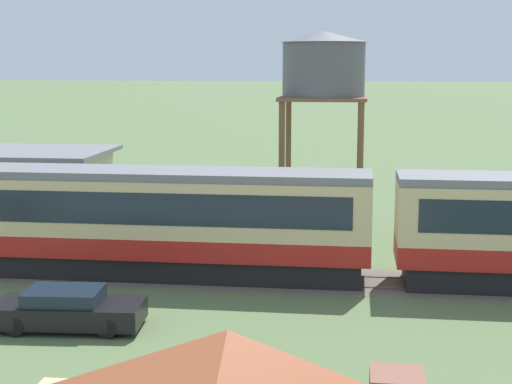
% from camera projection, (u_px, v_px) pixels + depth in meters
% --- Properties ---
extents(ground_plane, '(600.00, 600.00, 0.00)m').
position_uv_depth(ground_plane, '(139.00, 270.00, 31.05)').
color(ground_plane, '#566B42').
extents(passenger_train, '(53.20, 2.91, 4.13)m').
position_uv_depth(passenger_train, '(154.00, 217.00, 30.03)').
color(passenger_train, '#AD1E19').
rests_on(passenger_train, ground_plane).
extents(railway_track, '(113.41, 3.60, 0.04)m').
position_uv_depth(railway_track, '(309.00, 280.00, 29.66)').
color(railway_track, '#665B51').
rests_on(railway_track, ground_plane).
extents(water_tower, '(4.02, 4.02, 9.56)m').
position_uv_depth(water_tower, '(324.00, 70.00, 36.20)').
color(water_tower, brown).
rests_on(water_tower, ground_plane).
extents(parked_car_black, '(4.68, 2.17, 1.25)m').
position_uv_depth(parked_car_black, '(68.00, 309.00, 24.26)').
color(parked_car_black, black).
rests_on(parked_car_black, ground_plane).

